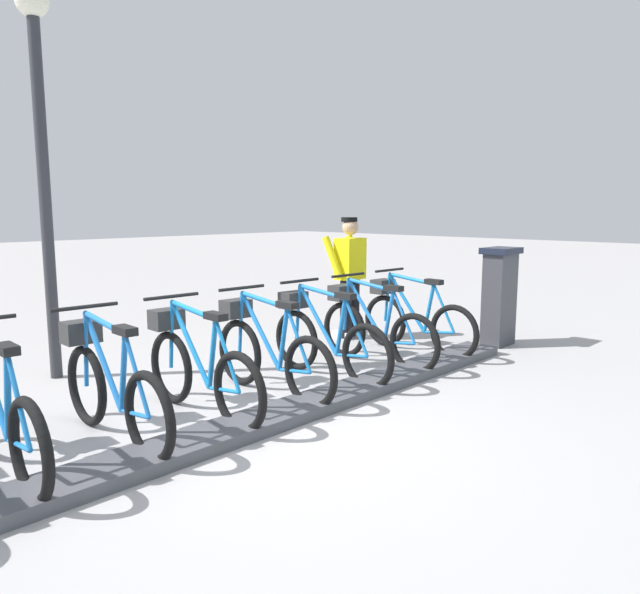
{
  "coord_description": "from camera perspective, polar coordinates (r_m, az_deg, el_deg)",
  "views": [
    {
      "loc": [
        -3.61,
        3.08,
        1.78
      ],
      "look_at": [
        0.5,
        -1.2,
        0.9
      ],
      "focal_mm": 33.63,
      "sensor_mm": 36.0,
      "label": 1
    }
  ],
  "objects": [
    {
      "name": "ground_plane",
      "position": [
        5.07,
        -5.44,
        -12.16
      ],
      "size": [
        60.0,
        60.0,
        0.0
      ],
      "primitive_type": "plane",
      "color": "#A29E9E"
    },
    {
      "name": "bike_docked_0",
      "position": [
        7.53,
        8.85,
        -2.0
      ],
      "size": [
        1.72,
        0.54,
        1.02
      ],
      "color": "black",
      "rests_on": "ground"
    },
    {
      "name": "bike_docked_5",
      "position": [
        4.91,
        -19.34,
        -8.03
      ],
      "size": [
        1.72,
        0.54,
        1.02
      ],
      "color": "black",
      "rests_on": "ground"
    },
    {
      "name": "worker_near_rack",
      "position": [
        8.2,
        2.83,
        2.32
      ],
      "size": [
        0.48,
        0.65,
        1.66
      ],
      "color": "white",
      "rests_on": "ground"
    },
    {
      "name": "bike_docked_2",
      "position": [
        6.31,
        0.46,
        -3.93
      ],
      "size": [
        1.72,
        0.54,
        1.02
      ],
      "color": "black",
      "rests_on": "ground"
    },
    {
      "name": "bike_docked_4",
      "position": [
        5.3,
        -11.58,
        -6.52
      ],
      "size": [
        1.72,
        0.54,
        1.02
      ],
      "color": "black",
      "rests_on": "ground"
    },
    {
      "name": "dock_rail_base",
      "position": [
        5.05,
        -5.45,
        -11.63
      ],
      "size": [
        0.44,
        7.19,
        0.1
      ],
      "primitive_type": "cube",
      "color": "#47474C",
      "rests_on": "ground"
    },
    {
      "name": "payment_kiosk",
      "position": [
        8.14,
        16.68,
        0.21
      ],
      "size": [
        0.36,
        0.52,
        1.28
      ],
      "color": "#38383D",
      "rests_on": "ground"
    },
    {
      "name": "bike_docked_1",
      "position": [
        6.9,
        5.03,
        -2.89
      ],
      "size": [
        1.72,
        0.54,
        1.02
      ],
      "color": "black",
      "rests_on": "ground"
    },
    {
      "name": "lamp_post",
      "position": [
        6.83,
        -25.07,
        14.4
      ],
      "size": [
        0.32,
        0.32,
        3.94
      ],
      "color": "#2D2D33",
      "rests_on": "ground"
    },
    {
      "name": "bike_docked_3",
      "position": [
        5.77,
        -5.02,
        -5.14
      ],
      "size": [
        1.72,
        0.54,
        1.02
      ],
      "color": "black",
      "rests_on": "ground"
    }
  ]
}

